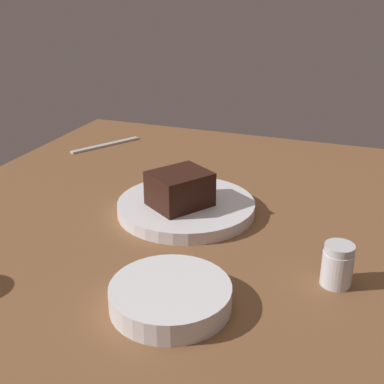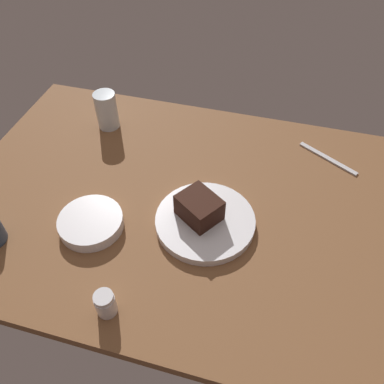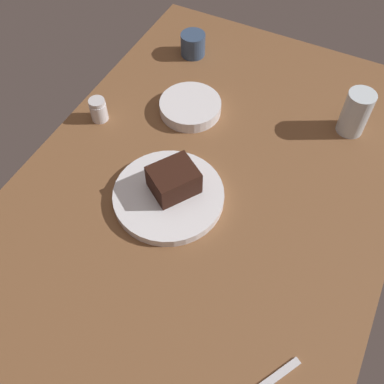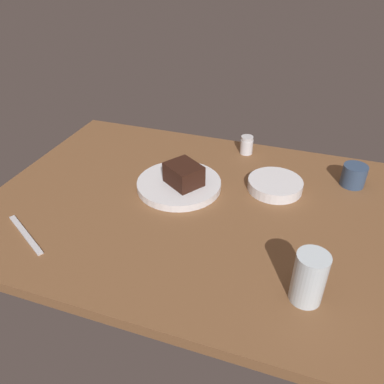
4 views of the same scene
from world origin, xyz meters
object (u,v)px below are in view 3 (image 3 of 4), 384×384
(chocolate_cake_slice, at_px, (174,180))
(water_glass, at_px, (356,113))
(dessert_plate, at_px, (169,196))
(salt_shaker, at_px, (98,110))
(side_bowl, at_px, (190,107))
(coffee_cup, at_px, (193,44))

(chocolate_cake_slice, relative_size, water_glass, 0.84)
(dessert_plate, xyz_separation_m, water_glass, (0.39, -0.31, 0.05))
(chocolate_cake_slice, bearing_deg, salt_shaker, 66.15)
(salt_shaker, relative_size, water_glass, 0.53)
(salt_shaker, distance_m, side_bowl, 0.24)
(chocolate_cake_slice, height_order, coffee_cup, chocolate_cake_slice)
(water_glass, relative_size, side_bowl, 0.74)
(salt_shaker, xyz_separation_m, side_bowl, (0.13, -0.20, -0.02))
(chocolate_cake_slice, xyz_separation_m, water_glass, (0.38, -0.30, 0.01))
(dessert_plate, bearing_deg, side_bowl, 16.90)
(dessert_plate, xyz_separation_m, coffee_cup, (0.49, 0.18, 0.02))
(side_bowl, bearing_deg, chocolate_cake_slice, -160.96)
(salt_shaker, height_order, water_glass, water_glass)
(chocolate_cake_slice, height_order, water_glass, water_glass)
(water_glass, bearing_deg, chocolate_cake_slice, 141.19)
(dessert_plate, height_order, salt_shaker, salt_shaker)
(chocolate_cake_slice, relative_size, salt_shaker, 1.59)
(dessert_plate, distance_m, side_bowl, 0.28)
(dessert_plate, relative_size, coffee_cup, 3.52)
(coffee_cup, bearing_deg, water_glass, -100.90)
(dessert_plate, distance_m, salt_shaker, 0.31)
(water_glass, height_order, side_bowl, water_glass)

